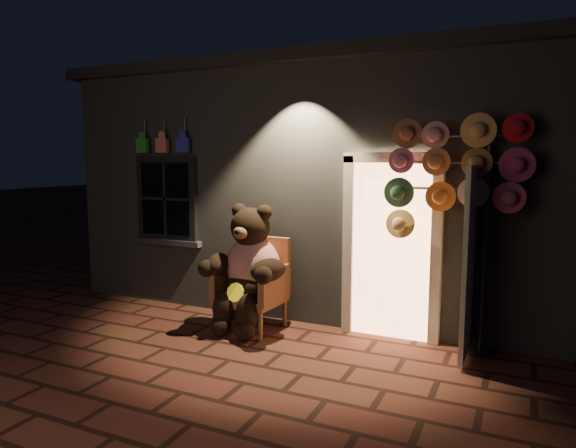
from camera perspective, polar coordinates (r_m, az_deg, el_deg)
The scene contains 5 objects.
ground at distance 5.64m, azimuth -6.57°, elevation -14.81°, with size 60.00×60.00×0.00m, color #512C1F.
shop_building at distance 8.88m, azimuth 6.92°, elevation 4.76°, with size 7.30×5.95×3.51m.
wicker_armchair at distance 6.49m, azimuth -3.72°, elevation -6.57°, with size 0.82×0.74×1.13m.
teddy_bear at distance 6.32m, azimuth -4.42°, elevation -4.96°, with size 1.14×0.90×1.57m.
hat_rack at distance 5.77m, azimuth 17.86°, elevation 5.79°, with size 1.45×0.22×2.57m.
Camera 1 is at (2.76, -4.44, 2.12)m, focal length 32.00 mm.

